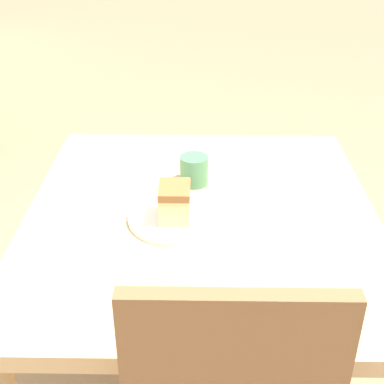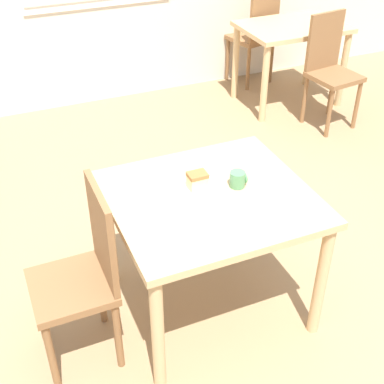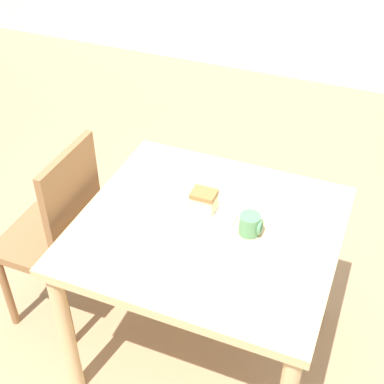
% 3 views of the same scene
% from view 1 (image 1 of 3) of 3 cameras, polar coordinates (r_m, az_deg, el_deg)
% --- Properties ---
extents(dining_table_near, '(0.96, 0.88, 0.74)m').
position_cam_1_polar(dining_table_near, '(1.40, 0.96, -5.82)').
color(dining_table_near, tan).
rests_on(dining_table_near, ground_plane).
extents(plate, '(0.24, 0.24, 0.01)m').
position_cam_1_polar(plate, '(1.32, -1.60, -2.72)').
color(plate, white).
rests_on(plate, dining_table_near).
extents(cake_slice, '(0.09, 0.07, 0.09)m').
position_cam_1_polar(cake_slice, '(1.28, -1.87, -1.08)').
color(cake_slice, '#E5CC89').
rests_on(cake_slice, plate).
extents(coffee_mug, '(0.08, 0.08, 0.08)m').
position_cam_1_polar(coffee_mug, '(1.46, 0.22, 2.41)').
color(coffee_mug, '#4C8456').
rests_on(coffee_mug, dining_table_near).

